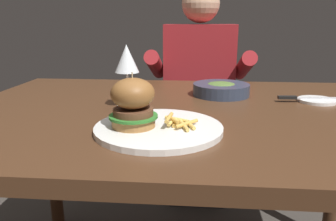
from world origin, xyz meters
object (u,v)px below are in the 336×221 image
Objects in this scene: bread_plate at (317,100)px; main_plate at (159,128)px; soup_bowl at (221,89)px; table_knife at (302,98)px; diner_person at (198,104)px; burger_sandwich at (133,103)px; wine_glass at (127,61)px.

main_plate is at bearing -145.21° from bread_plate.
main_plate is 0.45m from soup_bowl.
bread_plate is 0.60× the size of soup_bowl.
table_knife is 0.75m from diner_person.
diner_person is at bearing 80.61° from burger_sandwich.
diner_person is at bearing 120.97° from bread_plate.
soup_bowl is (-0.26, 0.08, 0.01)m from table_knife.
bread_plate is (0.48, 0.34, -0.00)m from main_plate.
burger_sandwich is 0.11× the size of diner_person.
table_knife is (0.49, 0.34, -0.06)m from burger_sandwich.
burger_sandwich is 1.03m from diner_person.
table_knife is (0.44, 0.33, 0.01)m from main_plate.
diner_person reaches higher than bread_plate.
soup_bowl is at bearing 166.45° from bread_plate.
wine_glass is 0.85m from diner_person.
bread_plate is at bearing 32.51° from burger_sandwich.
bread_plate is 0.76m from diner_person.
wine_glass is at bearing -106.43° from diner_person.
bread_plate is at bearing 11.09° from wine_glass.
table_knife is at bearing -62.54° from diner_person.
main_plate is 1.56× the size of table_knife.
main_plate is 2.37× the size of burger_sandwich.
wine_glass is (-0.12, 0.22, 0.13)m from main_plate.
burger_sandwich is 0.68× the size of wine_glass.
diner_person is (0.22, 0.75, -0.32)m from wine_glass.
bread_plate is 0.05m from table_knife.
soup_bowl reaches higher than main_plate.
soup_bowl is (0.18, 0.41, 0.02)m from main_plate.
burger_sandwich is at bearing -170.63° from main_plate.
soup_bowl is (-0.31, 0.07, 0.02)m from bread_plate.
main_plate is 0.09m from burger_sandwich.
bread_plate is at bearing 4.60° from table_knife.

